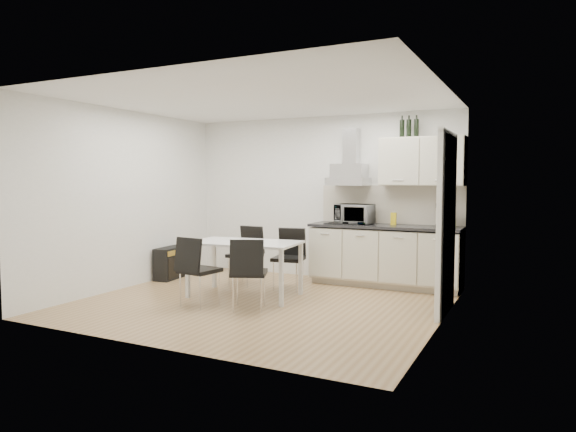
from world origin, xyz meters
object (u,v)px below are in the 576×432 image
(chair_far_left, at_px, (245,256))
(floor_speaker, at_px, (238,261))
(chair_far_right, at_px, (288,259))
(chair_near_left, at_px, (200,271))
(chair_near_right, at_px, (249,274))
(kitchenette, at_px, (388,231))
(guitar_amp, at_px, (170,263))
(dining_table, at_px, (245,247))

(chair_far_left, relative_size, floor_speaker, 2.66)
(chair_far_right, xyz_separation_m, chair_near_left, (-0.58, -1.35, 0.00))
(chair_far_right, bearing_deg, chair_near_right, 83.79)
(chair_near_right, bearing_deg, floor_speaker, 101.92)
(kitchenette, relative_size, guitar_amp, 3.97)
(kitchenette, relative_size, chair_far_right, 2.86)
(kitchenette, relative_size, dining_table, 1.65)
(chair_near_right, height_order, floor_speaker, chair_near_right)
(chair_far_right, bearing_deg, chair_far_left, -9.96)
(kitchenette, height_order, chair_near_left, kitchenette)
(chair_far_left, distance_m, chair_near_right, 1.48)
(kitchenette, bearing_deg, chair_near_left, -129.20)
(dining_table, relative_size, chair_near_left, 1.73)
(dining_table, relative_size, chair_near_right, 1.73)
(kitchenette, bearing_deg, dining_table, -136.29)
(chair_far_right, xyz_separation_m, guitar_amp, (-2.07, -0.10, -0.19))
(kitchenette, relative_size, chair_far_left, 2.86)
(dining_table, height_order, chair_near_left, chair_near_left)
(chair_near_left, distance_m, guitar_amp, 1.96)
(chair_far_left, xyz_separation_m, chair_near_right, (0.81, -1.24, 0.00))
(kitchenette, relative_size, chair_near_left, 2.86)
(chair_far_left, bearing_deg, chair_far_right, -175.17)
(dining_table, bearing_deg, guitar_amp, 157.01)
(guitar_amp, xyz_separation_m, floor_speaker, (0.57, 1.12, -0.09))
(chair_far_left, bearing_deg, dining_table, 126.77)
(chair_far_left, bearing_deg, kitchenette, -151.13)
(chair_far_left, xyz_separation_m, floor_speaker, (-0.76, 1.02, -0.27))
(dining_table, relative_size, floor_speaker, 4.61)
(dining_table, distance_m, floor_speaker, 2.09)
(chair_near_left, relative_size, floor_speaker, 2.66)
(dining_table, distance_m, chair_far_right, 0.76)
(dining_table, relative_size, guitar_amp, 2.40)
(chair_far_right, bearing_deg, chair_near_left, 57.56)
(kitchenette, xyz_separation_m, guitar_amp, (-3.29, -0.96, -0.58))
(chair_near_right, bearing_deg, kitchenette, 38.11)
(kitchenette, xyz_separation_m, chair_far_right, (-1.23, -0.86, -0.39))
(chair_near_left, bearing_deg, guitar_amp, 147.74)
(kitchenette, height_order, guitar_amp, kitchenette)
(guitar_amp, relative_size, floor_speaker, 1.92)
(dining_table, distance_m, chair_far_left, 0.80)
(kitchenette, distance_m, guitar_amp, 3.48)
(chair_near_left, bearing_deg, chair_far_right, 74.84)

